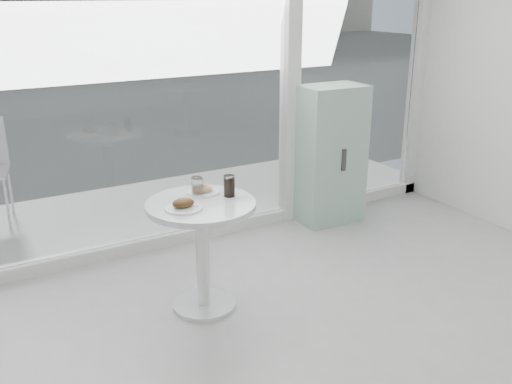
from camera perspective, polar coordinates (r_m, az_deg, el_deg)
storefront at (r=4.74m, az=-5.14°, el=15.06°), size 5.00×0.14×3.00m
main_table at (r=3.81m, az=-5.44°, el=-4.13°), size 0.72×0.72×0.77m
patio_deck at (r=5.81m, az=-8.64°, el=-1.37°), size 5.60×1.60×0.05m
street at (r=17.52m, az=-23.85°, el=11.05°), size 40.00×24.00×0.00m
mint_cabinet at (r=5.33m, az=7.41°, el=3.73°), size 0.60×0.42×1.28m
car_silver at (r=18.36m, az=-10.45°, el=15.03°), size 4.82×2.78×1.50m
plate_fritter at (r=3.62m, az=-7.23°, el=-1.28°), size 0.23×0.23×0.07m
plate_donut at (r=3.89m, az=-5.32°, el=0.19°), size 0.22×0.22×0.05m
water_tumbler_a at (r=3.83m, az=-5.84°, el=0.39°), size 0.08×0.08×0.12m
water_tumbler_b at (r=3.89m, az=-5.99°, el=0.65°), size 0.07×0.07×0.11m
cola_glass at (r=3.80m, az=-2.69°, el=0.58°), size 0.08×0.08×0.14m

